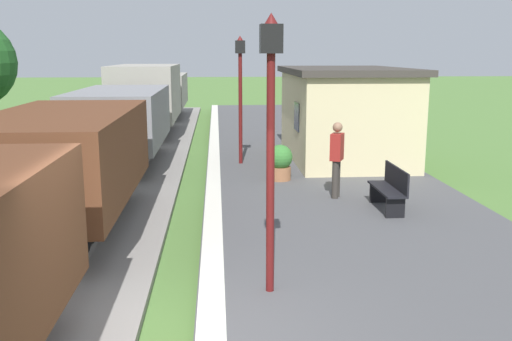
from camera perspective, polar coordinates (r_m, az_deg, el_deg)
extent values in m
cube|color=silver|center=(6.74, -4.55, -16.68)|extent=(0.36, 60.00, 0.01)
cube|color=brown|center=(11.31, -18.79, 1.52)|extent=(2.50, 5.60, 1.60)
cube|color=black|center=(11.43, -18.58, -1.68)|extent=(2.10, 5.15, 0.50)
cylinder|color=black|center=(13.19, -16.60, -0.95)|extent=(1.56, 0.84, 0.84)
cylinder|color=black|center=(9.83, -21.06, -5.50)|extent=(1.56, 0.84, 0.84)
cylinder|color=black|center=(14.25, -15.67, 1.04)|extent=(0.20, 0.30, 0.20)
cylinder|color=black|center=(8.71, -23.37, -6.14)|extent=(0.20, 0.30, 0.20)
cube|color=gray|center=(17.71, -13.45, 5.29)|extent=(2.50, 5.60, 1.60)
cube|color=black|center=(17.79, -13.35, 3.21)|extent=(2.10, 5.15, 0.50)
cylinder|color=black|center=(19.58, -12.48, 3.26)|extent=(1.56, 0.84, 0.84)
cylinder|color=black|center=(16.09, -14.31, 1.39)|extent=(1.56, 0.84, 0.84)
cylinder|color=black|center=(20.68, -12.05, 4.42)|extent=(0.20, 0.30, 0.20)
cylinder|color=black|center=(14.92, -15.14, 1.54)|extent=(0.20, 0.30, 0.20)
cube|color=gray|center=(24.20, -10.96, 7.74)|extent=(2.50, 5.60, 2.20)
cube|color=black|center=(24.28, -10.88, 5.50)|extent=(2.10, 5.15, 0.50)
cylinder|color=black|center=(26.07, -10.40, 5.38)|extent=(1.56, 0.84, 0.84)
cylinder|color=black|center=(22.54, -11.38, 4.38)|extent=(1.56, 0.84, 0.84)
cylinder|color=black|center=(27.19, -10.15, 6.17)|extent=(0.20, 0.30, 0.20)
cylinder|color=black|center=(21.37, -11.80, 4.65)|extent=(0.20, 0.30, 0.20)
cube|color=gray|center=(30.76, -9.48, 8.03)|extent=(2.50, 5.60, 1.60)
cube|color=black|center=(30.81, -9.44, 6.82)|extent=(2.10, 5.15, 0.50)
cylinder|color=black|center=(32.61, -9.14, 6.65)|extent=(1.56, 0.84, 0.84)
cylinder|color=black|center=(29.06, -9.75, 6.03)|extent=(1.56, 0.84, 0.84)
cylinder|color=black|center=(33.74, -8.98, 7.25)|extent=(0.20, 0.30, 0.20)
cylinder|color=black|center=(27.89, -10.00, 6.31)|extent=(0.20, 0.30, 0.20)
cube|color=beige|center=(17.71, 8.80, 5.38)|extent=(3.20, 5.50, 2.60)
cube|color=#3D3833|center=(17.62, 8.94, 9.87)|extent=(3.50, 5.80, 0.18)
cube|color=black|center=(16.33, 4.12, 5.42)|extent=(0.03, 0.90, 0.80)
cube|color=black|center=(12.08, 13.00, -1.84)|extent=(0.42, 1.50, 0.04)
cube|color=black|center=(12.09, 13.91, -0.69)|extent=(0.04, 1.50, 0.45)
cube|color=black|center=(11.58, 13.80, -3.63)|extent=(0.38, 0.06, 0.42)
cube|color=black|center=(12.69, 12.17, -2.22)|extent=(0.38, 0.06, 0.42)
cylinder|color=#38332D|center=(12.84, 7.96, -0.91)|extent=(0.15, 0.15, 0.86)
cylinder|color=#38332D|center=(12.99, 8.12, -0.76)|extent=(0.15, 0.15, 0.86)
cube|color=maroon|center=(12.78, 8.13, 2.36)|extent=(0.38, 0.45, 0.60)
sphere|color=#936B51|center=(12.71, 8.19, 4.32)|extent=(0.22, 0.22, 0.22)
cylinder|color=#9E6642|center=(14.64, 2.42, -0.29)|extent=(0.56, 0.56, 0.34)
sphere|color=#387A33|center=(14.56, 2.43, 1.35)|extent=(0.64, 0.64, 0.64)
cylinder|color=#591414|center=(7.50, 1.45, -0.66)|extent=(0.11, 0.11, 3.20)
cube|color=black|center=(7.33, 1.53, 13.07)|extent=(0.28, 0.28, 0.36)
sphere|color=#F2E5BF|center=(7.33, 1.53, 13.07)|extent=(0.20, 0.20, 0.20)
cone|color=#591414|center=(7.34, 1.54, 14.94)|extent=(0.20, 0.20, 0.16)
cylinder|color=#591414|center=(16.65, -1.57, 6.15)|extent=(0.11, 0.11, 3.20)
cube|color=black|center=(16.58, -1.61, 12.29)|extent=(0.28, 0.28, 0.36)
sphere|color=#F2E5BF|center=(16.58, -1.61, 12.29)|extent=(0.20, 0.20, 0.20)
cone|color=#591414|center=(16.58, -1.61, 13.12)|extent=(0.20, 0.20, 0.16)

